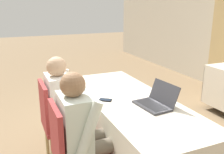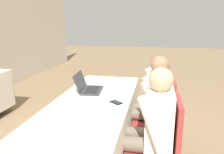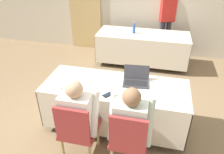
{
  "view_description": "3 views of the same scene",
  "coord_description": "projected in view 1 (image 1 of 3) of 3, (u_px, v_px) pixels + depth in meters",
  "views": [
    {
      "loc": [
        2.11,
        -1.11,
        1.65
      ],
      "look_at": [
        0.0,
        -0.2,
        0.98
      ],
      "focal_mm": 40.0,
      "sensor_mm": 36.0,
      "label": 1
    },
    {
      "loc": [
        -2.04,
        -0.61,
        1.5
      ],
      "look_at": [
        0.0,
        -0.2,
        0.98
      ],
      "focal_mm": 35.0,
      "sensor_mm": 36.0,
      "label": 2
    },
    {
      "loc": [
        0.53,
        -2.46,
        2.38
      ],
      "look_at": [
        0.0,
        -0.2,
        0.98
      ],
      "focal_mm": 35.0,
      "sensor_mm": 36.0,
      "label": 3
    }
  ],
  "objects": [
    {
      "name": "conference_table_near",
      "position": [
        130.0,
        114.0,
        2.59
      ],
      "size": [
        2.0,
        0.77,
        0.73
      ],
      "color": "beige",
      "rests_on": "ground_plane"
    },
    {
      "name": "paper_beside_laptop",
      "position": [
        95.0,
        86.0,
        2.93
      ],
      "size": [
        0.23,
        0.31,
        0.0
      ],
      "rotation": [
        0.0,
        0.0,
        -0.07
      ],
      "color": "white",
      "rests_on": "conference_table_near"
    },
    {
      "name": "person_white_shirt",
      "position": [
        84.0,
        130.0,
        2.06
      ],
      "size": [
        0.5,
        0.52,
        1.16
      ],
      "rotation": [
        0.0,
        0.0,
        3.14
      ],
      "color": "#665B4C",
      "rests_on": "ground_plane"
    },
    {
      "name": "laptop",
      "position": [
        155.0,
        102.0,
        2.34
      ],
      "size": [
        0.38,
        0.32,
        0.21
      ],
      "rotation": [
        0.0,
        0.0,
        0.09
      ],
      "color": "#333338",
      "rests_on": "conference_table_near"
    },
    {
      "name": "person_checkered_shirt",
      "position": [
        66.0,
        103.0,
        2.61
      ],
      "size": [
        0.5,
        0.52,
        1.16
      ],
      "rotation": [
        0.0,
        0.0,
        3.14
      ],
      "color": "#665B4C",
      "rests_on": "ground_plane"
    },
    {
      "name": "chair_near_left",
      "position": [
        57.0,
        119.0,
        2.62
      ],
      "size": [
        0.44,
        0.44,
        0.9
      ],
      "rotation": [
        0.0,
        0.0,
        3.14
      ],
      "color": "tan",
      "rests_on": "ground_plane"
    },
    {
      "name": "cell_phone",
      "position": [
        105.0,
        100.0,
        2.48
      ],
      "size": [
        0.13,
        0.14,
        0.01
      ],
      "rotation": [
        0.0,
        0.0,
        -0.65
      ],
      "color": "black",
      "rests_on": "conference_table_near"
    },
    {
      "name": "chair_near_right",
      "position": [
        73.0,
        150.0,
        2.06
      ],
      "size": [
        0.44,
        0.44,
        0.9
      ],
      "rotation": [
        0.0,
        0.0,
        3.14
      ],
      "color": "tan",
      "rests_on": "ground_plane"
    },
    {
      "name": "paper_centre_table",
      "position": [
        132.0,
        90.0,
        2.77
      ],
      "size": [
        0.23,
        0.31,
        0.0
      ],
      "rotation": [
        0.0,
        0.0,
        -0.06
      ],
      "color": "white",
      "rests_on": "conference_table_near"
    }
  ]
}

